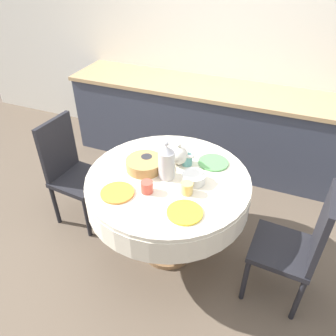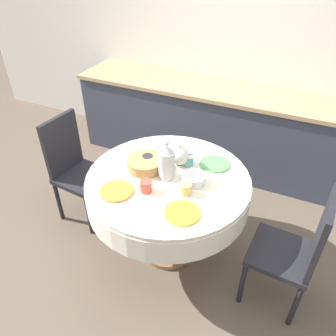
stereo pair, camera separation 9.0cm
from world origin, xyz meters
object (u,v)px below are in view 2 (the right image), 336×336
chair_right (74,166)px  coffee_carafe (167,162)px  chair_left (297,249)px  teapot (180,156)px

chair_right → coffee_carafe: 0.99m
chair_right → coffee_carafe: bearing=90.0°
chair_left → coffee_carafe: (-0.95, 0.06, 0.36)m
coffee_carafe → teapot: 0.18m
chair_left → chair_right: bearing=89.3°
chair_left → teapot: 1.00m
coffee_carafe → teapot: bearing=81.9°
chair_right → teapot: size_ratio=5.00×
chair_right → teapot: bearing=100.7°
coffee_carafe → teapot: coffee_carafe is taller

